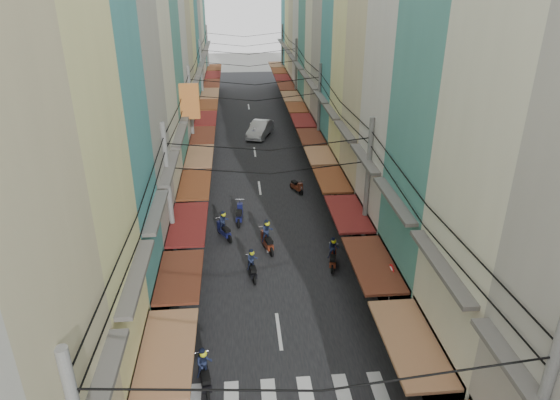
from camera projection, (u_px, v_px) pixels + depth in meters
ground at (275, 304)px, 23.82m from camera, size 160.00×160.00×0.00m
road at (256, 160)px, 41.91m from camera, size 10.00×80.00×0.02m
sidewalk_left at (178, 162)px, 41.37m from camera, size 3.00×80.00×0.06m
sidewalk_right at (332, 157)px, 42.43m from camera, size 3.00×80.00×0.06m
building_row_left at (140, 46)px, 34.06m from camera, size 7.80×67.67×23.70m
building_row_right at (367, 49)px, 35.40m from camera, size 7.80×68.98×22.59m
utility_poles at (257, 95)px, 34.64m from camera, size 10.20×66.13×8.20m
white_car at (260, 136)px, 47.84m from camera, size 5.58×3.62×1.84m
bicycle at (388, 281)px, 25.57m from camera, size 1.50×1.03×0.97m
moving_scooters at (258, 237)px, 28.65m from camera, size 6.93×32.74×1.91m
parked_scooters at (400, 358)px, 19.84m from camera, size 12.74×13.89×1.00m
pedestrians at (185, 282)px, 23.71m from camera, size 12.06×20.20×2.16m
market_umbrella at (455, 359)px, 17.10m from camera, size 2.55×2.55×2.69m
traffic_sign at (390, 282)px, 21.31m from camera, size 0.10×0.71×3.23m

